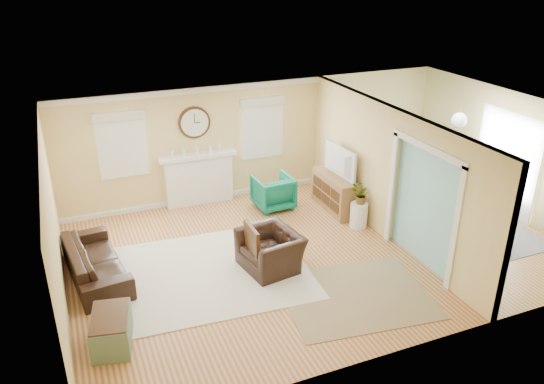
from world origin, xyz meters
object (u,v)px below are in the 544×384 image
Objects in this scene: green_chair at (273,192)px; credenza at (335,193)px; sofa at (95,261)px; dining_table at (454,209)px; eames_chair at (270,251)px.

green_chair is 1.35m from credenza.
dining_table is (7.04, -0.77, 0.04)m from sofa.
green_chair reaches higher than sofa.
green_chair is at bearing -76.67° from sofa.
credenza is at bearing 117.93° from eames_chair.
sofa is at bearing 17.07° from green_chair.
green_chair is (3.90, 1.41, 0.06)m from sofa.
sofa is 1.07× the size of dining_table.
dining_table is (4.13, 0.10, 0.00)m from eames_chair.
sofa is at bearing -171.14° from credenza.
green_chair is at bearing 153.05° from credenza.
sofa is 7.08m from dining_table.
credenza is (5.10, 0.80, 0.09)m from sofa.
sofa is 2.00× the size of eames_chair.
green_chair is 3.82m from dining_table.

